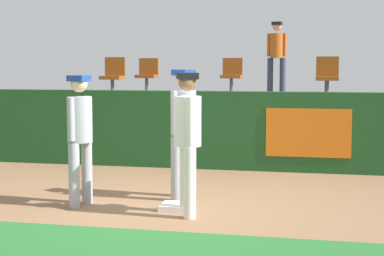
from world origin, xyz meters
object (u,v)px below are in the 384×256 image
at_px(first_base, 176,207).
at_px(spectator_hooded, 277,52).
at_px(seat_front_right, 327,75).
at_px(seat_front_left, 113,74).
at_px(seat_back_center, 232,73).
at_px(player_fielder_home, 188,134).
at_px(seat_back_left, 147,73).
at_px(player_coach_visitor, 80,131).
at_px(player_runner_visitor, 184,124).
at_px(seat_back_right, 327,74).

xyz_separation_m(first_base, spectator_hooded, (0.72, 7.42, 2.22)).
xyz_separation_m(seat_front_right, seat_front_left, (-4.51, 0.00, 0.00)).
height_order(seat_back_center, seat_front_left, same).
bearing_deg(first_base, seat_back_center, 92.28).
bearing_deg(player_fielder_home, seat_back_left, 177.98).
bearing_deg(seat_back_left, spectator_hooded, 14.88).
relative_size(first_base, seat_back_left, 0.48).
height_order(seat_back_center, spectator_hooded, spectator_hooded).
bearing_deg(seat_front_right, spectator_hooded, 115.05).
distance_m(seat_back_left, seat_back_center, 2.07).
xyz_separation_m(seat_front_right, seat_back_left, (-4.28, 1.80, 0.00)).
relative_size(player_coach_visitor, seat_front_right, 2.13).
relative_size(seat_back_center, spectator_hooded, 0.49).
bearing_deg(seat_front_left, player_fielder_home, -61.20).
bearing_deg(seat_front_left, spectator_hooded, 38.47).
relative_size(player_coach_visitor, seat_back_center, 2.13).
height_order(first_base, seat_back_center, seat_back_center).
bearing_deg(seat_back_left, seat_back_center, -0.00).
distance_m(first_base, player_runner_visitor, 1.25).
distance_m(seat_back_center, seat_front_left, 2.93).
xyz_separation_m(player_coach_visitor, seat_back_left, (-1.00, 6.65, 0.70)).
relative_size(seat_back_right, seat_front_right, 1.00).
height_order(player_runner_visitor, seat_back_left, seat_back_left).
height_order(seat_front_right, seat_front_left, same).
height_order(seat_back_left, seat_front_left, same).
xyz_separation_m(player_fielder_home, seat_front_right, (1.72, 5.07, 0.68)).
height_order(player_fielder_home, player_coach_visitor, player_fielder_home).
bearing_deg(seat_back_center, seat_front_right, -39.26).
bearing_deg(seat_back_left, player_coach_visitor, -81.44).
bearing_deg(first_base, player_coach_visitor, -178.47).
xyz_separation_m(player_runner_visitor, spectator_hooded, (0.78, 6.73, 1.18)).
bearing_deg(seat_front_right, player_runner_visitor, -115.86).
distance_m(seat_back_left, spectator_hooded, 3.20).
relative_size(seat_back_right, seat_front_left, 1.00).
bearing_deg(player_runner_visitor, player_fielder_home, 42.22).
distance_m(first_base, seat_back_left, 7.22).
height_order(seat_back_right, seat_front_left, same).
distance_m(seat_front_right, seat_back_left, 4.64).
relative_size(player_runner_visitor, seat_back_right, 2.22).
bearing_deg(seat_back_left, seat_front_left, -97.34).
height_order(player_fielder_home, spectator_hooded, spectator_hooded).
distance_m(seat_front_right, seat_back_center, 2.84).
relative_size(player_runner_visitor, seat_back_left, 2.22).
distance_m(player_fielder_home, seat_back_center, 6.92).
bearing_deg(seat_back_left, player_fielder_home, -69.59).
relative_size(first_base, seat_back_center, 0.48).
bearing_deg(player_coach_visitor, spectator_hooded, 174.63).
xyz_separation_m(first_base, player_coach_visitor, (-1.34, -0.04, 1.00)).
height_order(seat_back_right, seat_back_center, same).
bearing_deg(seat_back_center, seat_front_left, -142.02).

